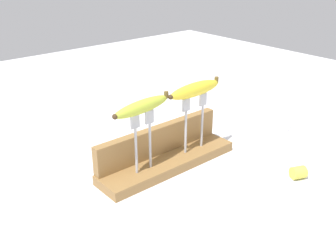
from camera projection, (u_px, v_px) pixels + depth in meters
name	position (u px, v px, depth m)	size (l,w,h in m)	color
ground_plane	(168.00, 166.00, 1.14)	(3.00, 3.00, 0.00)	silver
wooden_board	(168.00, 162.00, 1.13)	(0.43, 0.11, 0.03)	olive
board_backstop	(159.00, 140.00, 1.14)	(0.42, 0.03, 0.08)	olive
fork_stand_left	(143.00, 136.00, 1.02)	(0.07, 0.01, 0.17)	#B2B2B7
fork_stand_right	(194.00, 118.00, 1.13)	(0.09, 0.01, 0.17)	#B2B2B7
banana_raised_left	(142.00, 106.00, 0.99)	(0.19, 0.06, 0.04)	#B2C138
banana_raised_right	(195.00, 89.00, 1.10)	(0.19, 0.04, 0.04)	yellow
fork_fallen_near	(289.00, 129.00, 1.37)	(0.19, 0.09, 0.01)	#B2B2B7
banana_chunk_near	(299.00, 172.00, 1.07)	(0.05, 0.05, 0.04)	#DBD147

